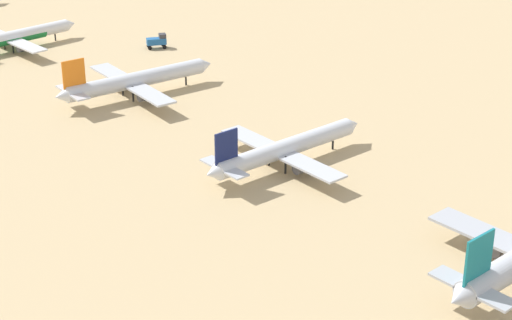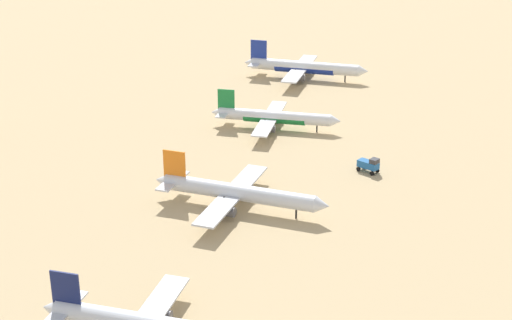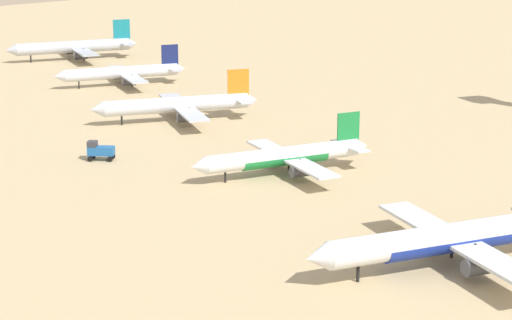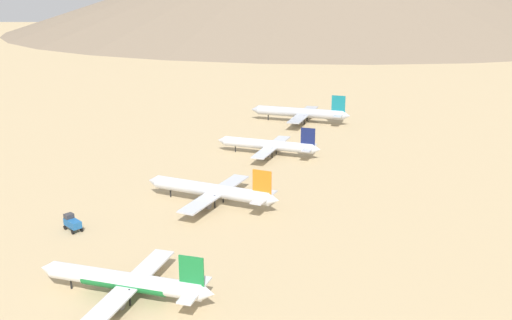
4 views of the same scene
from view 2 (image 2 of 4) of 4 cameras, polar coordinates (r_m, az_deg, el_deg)
ground_plane at (r=167.50m, az=-2.32°, el=-3.78°), size 1800.00×1800.00×0.00m
parked_jet_2 at (r=166.45m, az=-1.45°, el=-2.44°), size 40.61×32.98×11.71m
parked_jet_3 at (r=213.60m, az=1.31°, el=3.23°), size 37.05×30.15×10.68m
parked_jet_4 at (r=260.76m, az=3.57°, el=6.93°), size 42.94×34.82×12.40m
service_truck at (r=187.66m, az=8.45°, el=-0.32°), size 5.69×4.49×3.90m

